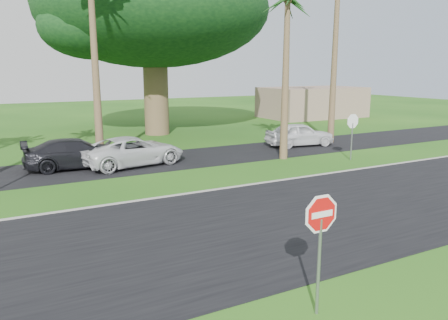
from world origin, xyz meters
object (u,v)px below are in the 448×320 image
car_minivan (133,151)px  car_pickup (299,134)px  stop_sign_far (352,127)px  stop_sign_near (320,230)px  car_dark (77,154)px

car_minivan → car_pickup: car_pickup is taller
car_minivan → car_pickup: 10.99m
stop_sign_far → stop_sign_near: bearing=43.7°
stop_sign_near → car_dark: stop_sign_near is taller
car_dark → car_pickup: 13.61m
car_minivan → stop_sign_near: bearing=167.0°
stop_sign_far → car_minivan: (-10.74, 4.17, -1.04)m
stop_sign_near → car_minivan: size_ratio=0.50×
stop_sign_far → car_pickup: (0.23, 4.78, -1.03)m
stop_sign_near → car_dark: size_ratio=0.52×
car_minivan → car_dark: bearing=65.4°
car_dark → car_pickup: car_pickup is taller
car_minivan → car_pickup: size_ratio=1.21×
car_minivan → stop_sign_far: bearing=-121.4°
stop_sign_far → car_pickup: bearing=-92.7°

